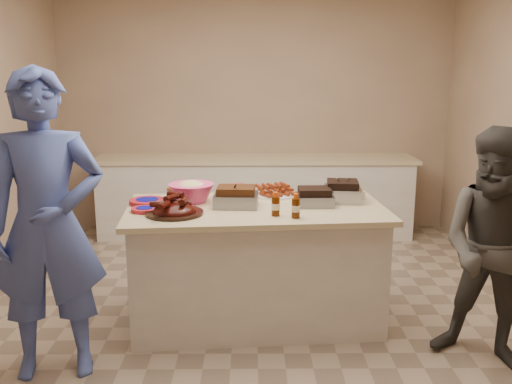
{
  "coord_description": "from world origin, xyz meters",
  "views": [
    {
      "loc": [
        -0.04,
        -4.14,
        1.93
      ],
      "look_at": [
        -0.01,
        -0.01,
        1.0
      ],
      "focal_mm": 40.0,
      "sensor_mm": 36.0,
      "label": 1
    }
  ],
  "objects_px": {
    "plastic_cup": "(173,199)",
    "guest_blue": "(59,369)",
    "roasting_pan": "(342,201)",
    "bbq_bottle_b": "(296,218)",
    "rib_platter": "(175,214)",
    "mustard_bottle": "(219,201)",
    "guest_gray": "(487,361)",
    "coleslaw_bowl": "(192,202)",
    "bbq_bottle_a": "(276,216)",
    "island": "(256,319)"
  },
  "relations": [
    {
      "from": "island",
      "to": "coleslaw_bowl",
      "type": "bearing_deg",
      "value": 157.54
    },
    {
      "from": "bbq_bottle_b",
      "to": "mustard_bottle",
      "type": "xyz_separation_m",
      "value": [
        -0.55,
        0.5,
        0.0
      ]
    },
    {
      "from": "island",
      "to": "bbq_bottle_a",
      "type": "bearing_deg",
      "value": -67.21
    },
    {
      "from": "rib_platter",
      "to": "bbq_bottle_a",
      "type": "xyz_separation_m",
      "value": [
        0.71,
        -0.04,
        0.0
      ]
    },
    {
      "from": "coleslaw_bowl",
      "to": "bbq_bottle_a",
      "type": "xyz_separation_m",
      "value": [
        0.63,
        -0.42,
        0.0
      ]
    },
    {
      "from": "mustard_bottle",
      "to": "roasting_pan",
      "type": "bearing_deg",
      "value": -1.18
    },
    {
      "from": "roasting_pan",
      "to": "guest_gray",
      "type": "bearing_deg",
      "value": -37.79
    },
    {
      "from": "island",
      "to": "bbq_bottle_b",
      "type": "bearing_deg",
      "value": -54.15
    },
    {
      "from": "island",
      "to": "plastic_cup",
      "type": "relative_size",
      "value": 20.82
    },
    {
      "from": "coleslaw_bowl",
      "to": "roasting_pan",
      "type": "bearing_deg",
      "value": 0.51
    },
    {
      "from": "island",
      "to": "rib_platter",
      "type": "relative_size",
      "value": 4.66
    },
    {
      "from": "guest_blue",
      "to": "guest_gray",
      "type": "height_order",
      "value": "guest_gray"
    },
    {
      "from": "coleslaw_bowl",
      "to": "bbq_bottle_a",
      "type": "relative_size",
      "value": 2.07
    },
    {
      "from": "roasting_pan",
      "to": "bbq_bottle_a",
      "type": "xyz_separation_m",
      "value": [
        -0.53,
        -0.43,
        0.0
      ]
    },
    {
      "from": "coleslaw_bowl",
      "to": "guest_gray",
      "type": "height_order",
      "value": "coleslaw_bowl"
    },
    {
      "from": "coleslaw_bowl",
      "to": "guest_blue",
      "type": "height_order",
      "value": "coleslaw_bowl"
    },
    {
      "from": "roasting_pan",
      "to": "bbq_bottle_b",
      "type": "height_order",
      "value": "bbq_bottle_b"
    },
    {
      "from": "plastic_cup",
      "to": "guest_blue",
      "type": "bearing_deg",
      "value": -122.31
    },
    {
      "from": "island",
      "to": "guest_blue",
      "type": "relative_size",
      "value": 0.98
    },
    {
      "from": "island",
      "to": "coleslaw_bowl",
      "type": "xyz_separation_m",
      "value": [
        -0.49,
        0.16,
        0.9
      ]
    },
    {
      "from": "rib_platter",
      "to": "plastic_cup",
      "type": "distance_m",
      "value": 0.48
    },
    {
      "from": "roasting_pan",
      "to": "coleslaw_bowl",
      "type": "relative_size",
      "value": 0.78
    },
    {
      "from": "coleslaw_bowl",
      "to": "plastic_cup",
      "type": "xyz_separation_m",
      "value": [
        -0.16,
        0.1,
        0.0
      ]
    },
    {
      "from": "coleslaw_bowl",
      "to": "mustard_bottle",
      "type": "height_order",
      "value": "coleslaw_bowl"
    },
    {
      "from": "rib_platter",
      "to": "mustard_bottle",
      "type": "relative_size",
      "value": 3.69
    },
    {
      "from": "rib_platter",
      "to": "guest_gray",
      "type": "distance_m",
      "value": 2.33
    },
    {
      "from": "plastic_cup",
      "to": "mustard_bottle",
      "type": "bearing_deg",
      "value": -11.01
    },
    {
      "from": "guest_gray",
      "to": "guest_blue",
      "type": "bearing_deg",
      "value": -146.49
    },
    {
      "from": "bbq_bottle_a",
      "to": "guest_blue",
      "type": "relative_size",
      "value": 0.09
    },
    {
      "from": "island",
      "to": "guest_gray",
      "type": "height_order",
      "value": "island"
    },
    {
      "from": "mustard_bottle",
      "to": "bbq_bottle_a",
      "type": "bearing_deg",
      "value": -47.08
    },
    {
      "from": "rib_platter",
      "to": "guest_gray",
      "type": "height_order",
      "value": "rib_platter"
    },
    {
      "from": "coleslaw_bowl",
      "to": "bbq_bottle_b",
      "type": "bearing_deg",
      "value": -31.94
    },
    {
      "from": "roasting_pan",
      "to": "guest_blue",
      "type": "bearing_deg",
      "value": -149.18
    },
    {
      "from": "rib_platter",
      "to": "guest_blue",
      "type": "bearing_deg",
      "value": -143.64
    },
    {
      "from": "roasting_pan",
      "to": "plastic_cup",
      "type": "bearing_deg",
      "value": -178.05
    },
    {
      "from": "plastic_cup",
      "to": "guest_blue",
      "type": "height_order",
      "value": "plastic_cup"
    },
    {
      "from": "rib_platter",
      "to": "roasting_pan",
      "type": "relative_size",
      "value": 1.49
    },
    {
      "from": "island",
      "to": "bbq_bottle_a",
      "type": "distance_m",
      "value": 0.94
    },
    {
      "from": "island",
      "to": "plastic_cup",
      "type": "distance_m",
      "value": 1.14
    },
    {
      "from": "mustard_bottle",
      "to": "coleslaw_bowl",
      "type": "bearing_deg",
      "value": -171.98
    },
    {
      "from": "coleslaw_bowl",
      "to": "bbq_bottle_a",
      "type": "bearing_deg",
      "value": -33.67
    },
    {
      "from": "rib_platter",
      "to": "bbq_bottle_b",
      "type": "height_order",
      "value": "bbq_bottle_b"
    },
    {
      "from": "coleslaw_bowl",
      "to": "mustard_bottle",
      "type": "xyz_separation_m",
      "value": [
        0.21,
        0.03,
        0.0
      ]
    },
    {
      "from": "roasting_pan",
      "to": "guest_gray",
      "type": "relative_size",
      "value": 0.18
    },
    {
      "from": "rib_platter",
      "to": "mustard_bottle",
      "type": "distance_m",
      "value": 0.5
    },
    {
      "from": "roasting_pan",
      "to": "guest_gray",
      "type": "distance_m",
      "value": 1.49
    },
    {
      "from": "plastic_cup",
      "to": "guest_blue",
      "type": "xyz_separation_m",
      "value": [
        -0.63,
        -0.99,
        -0.9
      ]
    },
    {
      "from": "coleslaw_bowl",
      "to": "bbq_bottle_b",
      "type": "height_order",
      "value": "coleslaw_bowl"
    },
    {
      "from": "plastic_cup",
      "to": "roasting_pan",
      "type": "bearing_deg",
      "value": -3.97
    }
  ]
}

